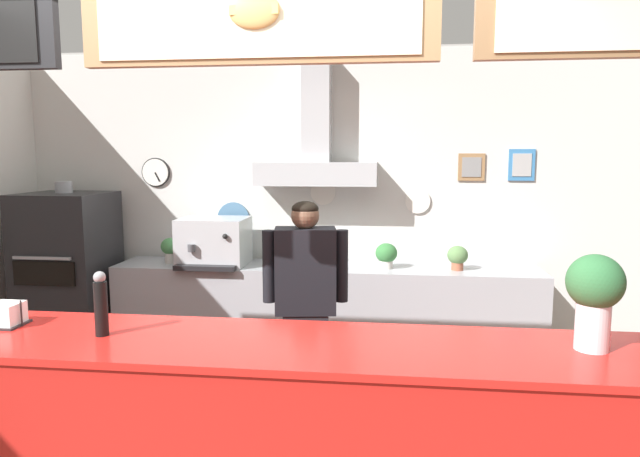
# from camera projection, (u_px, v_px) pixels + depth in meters

# --- Properties ---
(back_wall_assembly) EXTENTS (5.56, 2.71, 2.74)m
(back_wall_assembly) POSITION_uv_depth(u_px,v_px,m) (322.00, 196.00, 4.93)
(back_wall_assembly) COLOR #9E9E99
(back_wall_assembly) RESTS_ON ground_plane
(back_prep_counter) EXTENTS (3.57, 0.54, 0.89)m
(back_prep_counter) POSITION_uv_depth(u_px,v_px,m) (325.00, 318.00, 4.82)
(back_prep_counter) COLOR #A3A5AD
(back_prep_counter) RESTS_ON ground_plane
(pizza_oven) EXTENTS (0.70, 0.72, 1.60)m
(pizza_oven) POSITION_uv_depth(u_px,v_px,m) (69.00, 278.00, 4.92)
(pizza_oven) COLOR #232326
(pizza_oven) RESTS_ON ground_plane
(shop_worker) EXTENTS (0.53, 0.27, 1.54)m
(shop_worker) POSITION_uv_depth(u_px,v_px,m) (305.00, 313.00, 3.58)
(shop_worker) COLOR #232328
(shop_worker) RESTS_ON ground_plane
(espresso_machine) EXTENTS (0.56, 0.54, 0.40)m
(espresso_machine) POSITION_uv_depth(u_px,v_px,m) (214.00, 242.00, 4.82)
(espresso_machine) COLOR #B7BABF
(espresso_machine) RESTS_ON back_prep_counter
(potted_oregano) EXTENTS (0.18, 0.18, 0.21)m
(potted_oregano) POSITION_uv_depth(u_px,v_px,m) (386.00, 254.00, 4.65)
(potted_oregano) COLOR beige
(potted_oregano) RESTS_ON back_prep_counter
(potted_rosemary) EXTENTS (0.17, 0.17, 0.20)m
(potted_rosemary) POSITION_uv_depth(u_px,v_px,m) (458.00, 256.00, 4.58)
(potted_rosemary) COLOR #9E563D
(potted_rosemary) RESTS_ON back_prep_counter
(potted_sage) EXTENTS (0.24, 0.24, 0.28)m
(potted_sage) POSITION_uv_depth(u_px,v_px,m) (287.00, 248.00, 4.74)
(potted_sage) COLOR #4C4C51
(potted_sage) RESTS_ON back_prep_counter
(potted_basil) EXTENTS (0.16, 0.16, 0.22)m
(potted_basil) POSITION_uv_depth(u_px,v_px,m) (170.00, 248.00, 4.87)
(potted_basil) COLOR beige
(potted_basil) RESTS_ON back_prep_counter
(pepper_grinder) EXTENTS (0.06, 0.06, 0.28)m
(pepper_grinder) POSITION_uv_depth(u_px,v_px,m) (101.00, 304.00, 2.38)
(pepper_grinder) COLOR black
(pepper_grinder) RESTS_ON service_counter
(basil_vase) EXTENTS (0.22, 0.22, 0.38)m
(basil_vase) POSITION_uv_depth(u_px,v_px,m) (594.00, 296.00, 2.19)
(basil_vase) COLOR silver
(basil_vase) RESTS_ON service_counter
(napkin_holder) EXTENTS (0.16, 0.15, 0.12)m
(napkin_holder) POSITION_uv_depth(u_px,v_px,m) (6.00, 315.00, 2.52)
(napkin_holder) COLOR #262628
(napkin_holder) RESTS_ON service_counter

